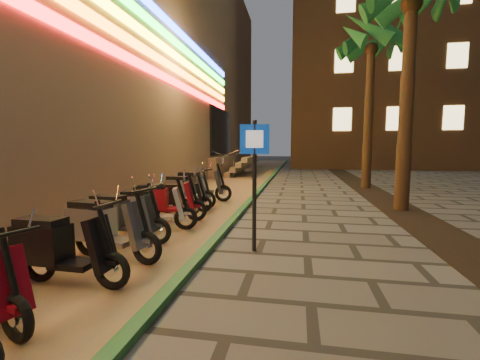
% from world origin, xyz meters
% --- Properties ---
extents(ground, '(120.00, 120.00, 0.00)m').
position_xyz_m(ground, '(0.00, 0.00, 0.00)').
color(ground, '#474442').
rests_on(ground, ground).
extents(parking_strip, '(3.40, 60.00, 0.01)m').
position_xyz_m(parking_strip, '(-2.60, 10.00, 0.01)').
color(parking_strip, '#8C7251').
rests_on(parking_strip, ground).
extents(green_curb, '(0.18, 60.00, 0.10)m').
position_xyz_m(green_curb, '(-0.90, 10.00, 0.05)').
color(green_curb, '#246131').
rests_on(green_curb, ground).
extents(planting_strip, '(1.20, 40.00, 0.02)m').
position_xyz_m(planting_strip, '(3.60, 5.00, 0.01)').
color(planting_strip, black).
rests_on(planting_strip, ground).
extents(apartment_block, '(18.00, 16.06, 25.00)m').
position_xyz_m(apartment_block, '(9.00, 32.00, 12.50)').
color(apartment_block, brown).
rests_on(apartment_block, ground).
extents(palm_c, '(2.97, 3.02, 6.91)m').
position_xyz_m(palm_c, '(3.60, 7.00, 5.73)').
color(palm_c, '#472D19').
rests_on(palm_c, ground).
extents(palm_d, '(2.97, 3.02, 7.16)m').
position_xyz_m(palm_d, '(3.60, 12.00, 5.94)').
color(palm_d, '#472D19').
rests_on(palm_d, ground).
extents(pedestrian_sign, '(0.50, 0.11, 2.28)m').
position_xyz_m(pedestrian_sign, '(-0.09, 2.62, 1.48)').
color(pedestrian_sign, black).
rests_on(pedestrian_sign, ground).
extents(scooter_5, '(1.65, 0.58, 1.16)m').
position_xyz_m(scooter_5, '(-2.45, 0.80, 0.50)').
color(scooter_5, black).
rests_on(scooter_5, ground).
extents(scooter_6, '(1.74, 0.75, 1.23)m').
position_xyz_m(scooter_6, '(-2.44, 1.80, 0.53)').
color(scooter_6, black).
rests_on(scooter_6, ground).
extents(scooter_7, '(1.66, 0.58, 1.17)m').
position_xyz_m(scooter_7, '(-2.69, 2.71, 0.51)').
color(scooter_7, black).
rests_on(scooter_7, ground).
extents(scooter_8, '(1.63, 0.87, 1.16)m').
position_xyz_m(scooter_8, '(-2.51, 3.55, 0.50)').
color(scooter_8, black).
rests_on(scooter_8, ground).
extents(scooter_9, '(1.69, 0.79, 1.19)m').
position_xyz_m(scooter_9, '(-2.59, 4.47, 0.52)').
color(scooter_9, black).
rests_on(scooter_9, ground).
extents(scooter_10, '(1.47, 0.76, 1.04)m').
position_xyz_m(scooter_10, '(-2.61, 5.51, 0.45)').
color(scooter_10, black).
rests_on(scooter_10, ground).
extents(scooter_11, '(1.71, 0.80, 1.20)m').
position_xyz_m(scooter_11, '(-2.77, 6.46, 0.52)').
color(scooter_11, black).
rests_on(scooter_11, ground).
extents(scooter_12, '(1.83, 0.73, 1.29)m').
position_xyz_m(scooter_12, '(-2.66, 7.40, 0.56)').
color(scooter_12, black).
rests_on(scooter_12, ground).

